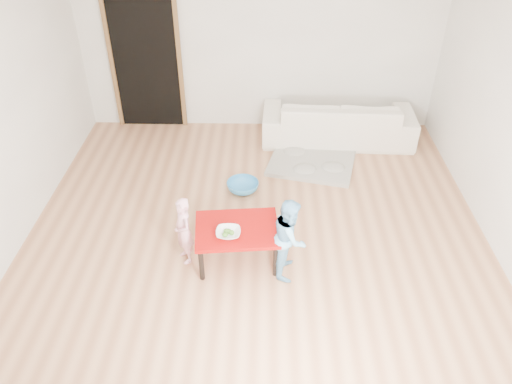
{
  "coord_description": "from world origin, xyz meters",
  "views": [
    {
      "loc": [
        0.08,
        -4.27,
        3.56
      ],
      "look_at": [
        0.0,
        -0.2,
        0.65
      ],
      "focal_mm": 35.0,
      "sensor_mm": 36.0,
      "label": 1
    }
  ],
  "objects_px": {
    "bowl": "(228,233)",
    "child_pink": "(183,231)",
    "red_table": "(237,244)",
    "child_blue": "(290,237)",
    "basin": "(243,186)",
    "sofa": "(338,120)"
  },
  "relations": [
    {
      "from": "sofa",
      "to": "basin",
      "type": "height_order",
      "value": "sofa"
    },
    {
      "from": "bowl",
      "to": "sofa",
      "type": "bearing_deg",
      "value": 62.58
    },
    {
      "from": "bowl",
      "to": "child_pink",
      "type": "height_order",
      "value": "child_pink"
    },
    {
      "from": "child_pink",
      "to": "child_blue",
      "type": "bearing_deg",
      "value": 52.6
    },
    {
      "from": "sofa",
      "to": "red_table",
      "type": "xyz_separation_m",
      "value": [
        -1.29,
        -2.53,
        -0.1
      ]
    },
    {
      "from": "red_table",
      "to": "child_pink",
      "type": "relative_size",
      "value": 1.1
    },
    {
      "from": "child_blue",
      "to": "basin",
      "type": "relative_size",
      "value": 2.19
    },
    {
      "from": "bowl",
      "to": "child_pink",
      "type": "relative_size",
      "value": 0.32
    },
    {
      "from": "red_table",
      "to": "child_blue",
      "type": "distance_m",
      "value": 0.58
    },
    {
      "from": "sofa",
      "to": "red_table",
      "type": "relative_size",
      "value": 2.56
    },
    {
      "from": "child_pink",
      "to": "basin",
      "type": "bearing_deg",
      "value": 126.67
    },
    {
      "from": "red_table",
      "to": "bowl",
      "type": "distance_m",
      "value": 0.27
    },
    {
      "from": "bowl",
      "to": "child_blue",
      "type": "height_order",
      "value": "child_blue"
    },
    {
      "from": "bowl",
      "to": "child_pink",
      "type": "xyz_separation_m",
      "value": [
        -0.45,
        0.11,
        -0.07
      ]
    },
    {
      "from": "child_pink",
      "to": "basin",
      "type": "xyz_separation_m",
      "value": [
        0.53,
        1.23,
        -0.31
      ]
    },
    {
      "from": "bowl",
      "to": "child_blue",
      "type": "xyz_separation_m",
      "value": [
        0.6,
        -0.03,
        -0.01
      ]
    },
    {
      "from": "red_table",
      "to": "basin",
      "type": "height_order",
      "value": "red_table"
    },
    {
      "from": "red_table",
      "to": "child_pink",
      "type": "distance_m",
      "value": 0.56
    },
    {
      "from": "sofa",
      "to": "red_table",
      "type": "height_order",
      "value": "sofa"
    },
    {
      "from": "basin",
      "to": "child_blue",
      "type": "bearing_deg",
      "value": -69.32
    },
    {
      "from": "sofa",
      "to": "child_blue",
      "type": "relative_size",
      "value": 2.45
    },
    {
      "from": "bowl",
      "to": "child_blue",
      "type": "bearing_deg",
      "value": -3.31
    }
  ]
}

